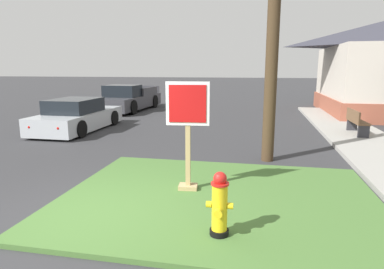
% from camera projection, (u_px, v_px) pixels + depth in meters
% --- Properties ---
extents(ground_plane, '(160.00, 160.00, 0.00)m').
position_uv_depth(ground_plane, '(87.00, 221.00, 5.33)').
color(ground_plane, '#333335').
extents(grass_corner_patch, '(5.77, 4.51, 0.08)m').
position_uv_depth(grass_corner_patch, '(218.00, 198.00, 6.15)').
color(grass_corner_patch, '#477033').
rests_on(grass_corner_patch, ground).
extents(sidewalk_strip, '(2.20, 19.59, 0.12)m').
position_uv_depth(sidewalk_strip, '(372.00, 147.00, 10.06)').
color(sidewalk_strip, '#9E9B93').
rests_on(sidewalk_strip, ground).
extents(fire_hydrant, '(0.38, 0.34, 0.93)m').
position_uv_depth(fire_hydrant, '(220.00, 206.00, 4.64)').
color(fire_hydrant, black).
rests_on(fire_hydrant, grass_corner_patch).
extents(stop_sign, '(0.81, 0.31, 2.09)m').
position_uv_depth(stop_sign, '(188.00, 137.00, 6.31)').
color(stop_sign, tan).
rests_on(stop_sign, grass_corner_patch).
extents(manhole_cover, '(0.70, 0.70, 0.02)m').
position_uv_depth(manhole_cover, '(166.00, 170.00, 7.94)').
color(manhole_cover, black).
rests_on(manhole_cover, ground).
extents(parked_sedan_silver, '(1.92, 4.42, 1.25)m').
position_uv_depth(parked_sedan_silver, '(77.00, 117.00, 12.98)').
color(parked_sedan_silver, '#ADB2B7').
rests_on(parked_sedan_silver, ground).
extents(pickup_truck_charcoal, '(2.36, 5.47, 1.48)m').
position_uv_depth(pickup_truck_charcoal, '(128.00, 100.00, 19.06)').
color(pickup_truck_charcoal, '#38383D').
rests_on(pickup_truck_charcoal, ground).
extents(street_bench, '(0.43, 1.52, 0.85)m').
position_uv_depth(street_bench, '(356.00, 121.00, 11.67)').
color(street_bench, brown).
rests_on(street_bench, sidewalk_strip).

